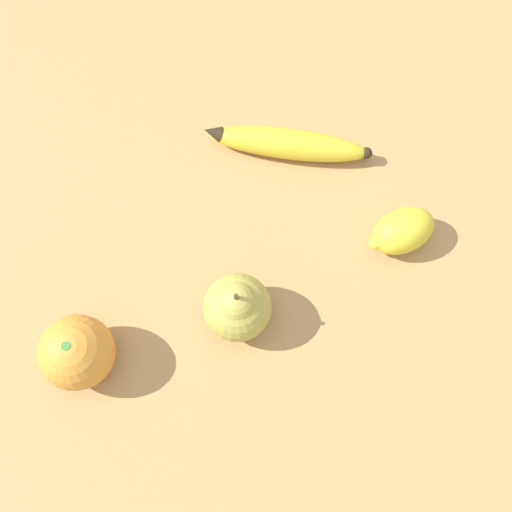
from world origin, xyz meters
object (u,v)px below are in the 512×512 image
banana (287,144)px  pear (237,307)px  orange (77,352)px  lemon (403,231)px

banana → pear: size_ratio=2.09×
banana → orange: size_ratio=2.41×
orange → lemon: orange is taller
orange → pear: (0.19, -0.01, 0.00)m
banana → orange: bearing=56.5°
orange → pear: size_ratio=0.87×
banana → orange: orange is taller
orange → pear: bearing=-4.2°
lemon → banana: bearing=117.9°
orange → banana: bearing=28.4°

